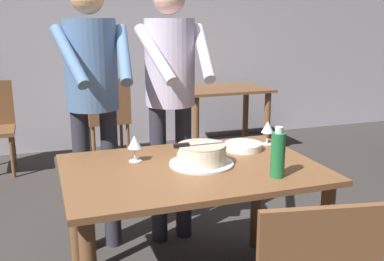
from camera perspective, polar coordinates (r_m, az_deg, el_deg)
back_wall at (r=5.34m, az=-11.67°, el=12.28°), size 10.00×0.12×2.70m
main_dining_table at (r=2.36m, az=-0.06°, el=-7.42°), size 1.32×0.90×0.75m
cake_on_platter at (r=2.33m, az=1.21°, el=-3.20°), size 0.34×0.34×0.11m
cake_knife at (r=2.29m, az=-0.46°, el=-1.84°), size 0.27×0.03×0.02m
plate_stack at (r=2.62m, az=6.59°, el=-2.03°), size 0.22×0.22×0.04m
wine_glass_near at (r=2.39m, az=-7.38°, el=-1.59°), size 0.08×0.08×0.14m
wine_glass_far at (r=2.74m, az=9.67°, el=0.34°), size 0.08×0.08×0.14m
water_bottle at (r=2.18m, az=10.95°, el=-2.99°), size 0.07×0.07×0.25m
person_cutting_cake at (r=2.88m, az=-2.76°, el=5.72°), size 0.47×0.56×1.72m
person_standing_beside at (r=2.82m, az=-12.62°, el=5.20°), size 0.47×0.56×1.72m
background_table at (r=5.08m, az=3.98°, el=3.67°), size 1.00×0.70×0.74m
background_chair_0 at (r=4.85m, az=-10.68°, el=1.93°), size 0.45×0.45×0.90m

